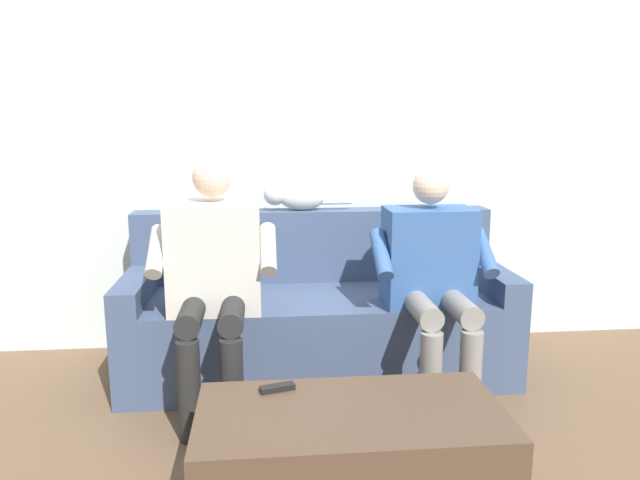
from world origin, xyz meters
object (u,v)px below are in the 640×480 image
coffee_table (350,459)px  person_left_seated (432,270)px  couch (317,316)px  person_right_seated (214,268)px  cat_on_backrest (295,196)px  remote_black (277,388)px

coffee_table → person_left_seated: (-0.52, -0.85, 0.46)m
couch → person_right_seated: 0.73m
cat_on_backrest → coffee_table: bearing=94.1°
person_left_seated → remote_black: bearing=41.1°
couch → coffee_table: (0.00, 1.21, -0.12)m
coffee_table → person_right_seated: bearing=-59.0°
couch → coffee_table: couch is taller
person_left_seated → remote_black: 1.05m
person_right_seated → cat_on_backrest: person_right_seated is taller
coffee_table → person_left_seated: bearing=-121.7°
cat_on_backrest → remote_black: size_ratio=3.85×
coffee_table → remote_black: size_ratio=8.20×
coffee_table → cat_on_backrest: 1.64m
cat_on_backrest → couch: bearing=113.3°
couch → person_left_seated: 0.72m
person_left_seated → person_right_seated: (1.04, -0.02, 0.03)m
cat_on_backrest → remote_black: 1.40m
cat_on_backrest → remote_black: (0.14, 1.28, -0.55)m
person_left_seated → remote_black: (0.77, 0.67, -0.26)m
couch → cat_on_backrest: size_ratio=4.05×
coffee_table → person_right_seated: person_right_seated is taller
cat_on_backrest → remote_black: bearing=83.7°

